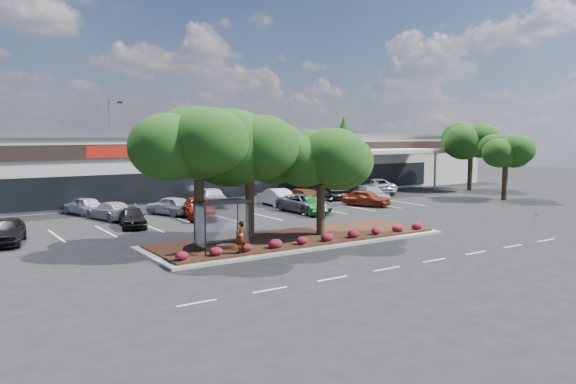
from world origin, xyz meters
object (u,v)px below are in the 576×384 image
survey_stake (535,220)px  car_0 (6,231)px  light_pole (112,158)px  car_1 (133,217)px

survey_stake → car_0: car_0 is taller
light_pole → car_0: 19.20m
car_0 → survey_stake: bearing=-10.2°
survey_stake → car_1: size_ratio=0.26×
car_1 → light_pole: bearing=91.4°
survey_stake → car_0: 32.66m
survey_stake → car_0: (-29.58, 13.84, 0.09)m
survey_stake → car_1: (-21.71, 15.55, 0.01)m
light_pole → car_0: (-10.65, -15.62, -3.34)m
survey_stake → car_0: size_ratio=0.24×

